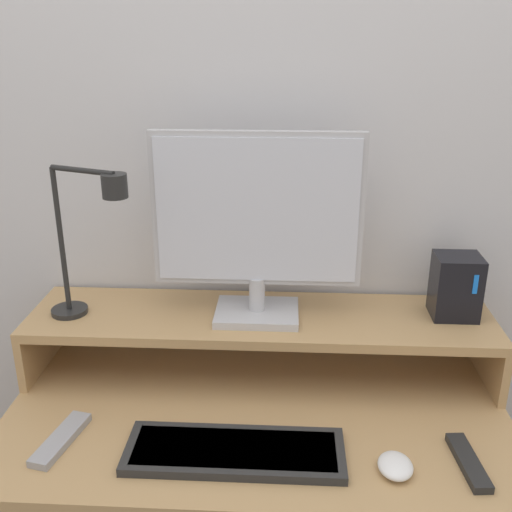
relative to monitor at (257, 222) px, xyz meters
name	(u,v)px	position (x,y,z in m)	size (l,w,h in m)	color
wall_back	(264,152)	(0.01, 0.17, 0.12)	(6.00, 0.05, 2.50)	silver
desk	(257,494)	(0.01, -0.16, -0.61)	(1.08, 0.59, 0.75)	tan
monitor_shelf	(261,323)	(0.01, 0.01, -0.25)	(1.08, 0.26, 0.15)	tan
monitor	(257,222)	(0.00, 0.00, 0.00)	(0.46, 0.15, 0.43)	#BCBCC1
desk_lamp	(90,232)	(-0.36, -0.04, -0.02)	(0.22, 0.12, 0.35)	black
router_dock	(456,286)	(0.45, 0.03, -0.15)	(0.10, 0.09, 0.15)	black
keyboard	(235,451)	(-0.03, -0.31, -0.37)	(0.42, 0.15, 0.02)	#282828
mouse	(395,466)	(0.28, -0.33, -0.36)	(0.07, 0.08, 0.03)	white
remote_control	(61,439)	(-0.38, -0.29, -0.37)	(0.08, 0.17, 0.02)	#99999E
remote_secondary	(468,462)	(0.42, -0.31, -0.37)	(0.05, 0.16, 0.02)	black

